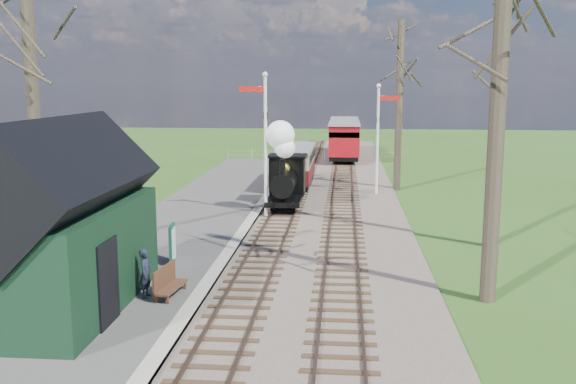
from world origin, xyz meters
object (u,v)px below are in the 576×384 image
Objects in this scene: red_carriage_a at (344,141)px; person at (146,273)px; semaphore_far at (379,131)px; red_carriage_b at (344,135)px; semaphore_near at (264,134)px; station_shed at (61,227)px; sign_board at (172,244)px; locomotive at (285,171)px; coach at (296,165)px; bench at (167,282)px.

person is (-5.11, -30.83, -0.75)m from red_carriage_a.
semaphore_far is 1.04× the size of red_carriage_b.
station_shed is at bearing -106.38° from semaphore_near.
semaphore_near is at bearing -4.60° from person.
red_carriage_a reaches higher than sign_board.
locomotive reaches higher than coach.
red_carriage_b is (0.00, 5.50, 0.00)m from red_carriage_a.
sign_board is at bearing -105.65° from locomotive.
semaphore_far is 15.78m from sign_board.
sign_board is (-7.03, -13.90, -2.53)m from semaphore_far.
semaphore_near reaches higher than semaphore_far.
semaphore_far reaches higher than locomotive.
semaphore_near reaches higher than bench.
station_shed is 4.65m from sign_board.
red_carriage_b is (3.37, 25.26, -2.02)m from semaphore_near.
locomotive is 18.40m from red_carriage_a.
semaphore_near is 25.56m from red_carriage_b.
person is (-1.74, -11.07, -2.77)m from semaphore_near.
bench is at bearing -66.58° from person.
coach is 1.16× the size of red_carriage_a.
semaphore_near is at bearing -130.60° from semaphore_far.
station_shed is 0.99× the size of coach.
semaphore_near is at bearing -95.77° from coach.
coach reaches higher than person.
locomotive is at bearing 72.45° from station_shed.
person reaches higher than sign_board.
bench is at bearing -98.52° from red_carriage_a.
semaphore_far is 6.42m from locomotive.
locomotive is 12.90m from person.
semaphore_near is 20.14m from red_carriage_a.
red_carriage_a is (6.90, 31.76, -0.66)m from station_shed.
bench is (0.67, -3.00, -0.24)m from sign_board.
sign_board is at bearing 102.55° from bench.
station_shed reaches higher than sign_board.
station_shed reaches higher than locomotive.
red_carriage_a is at bearing -90.00° from red_carriage_b.
semaphore_near is 8.59m from sign_board.
red_carriage_b is 3.81× the size of bench.
red_carriage_a is at bearing 81.84° from locomotive.
station_shed reaches higher than red_carriage_a.
bench is at bearing -96.40° from semaphore_near.
sign_board is 3.08m from bench.
red_carriage_b is at bearing 83.71° from locomotive.
coach is 4.41× the size of bench.
sign_board is 0.85× the size of bench.
locomotive is (0.76, 1.55, -1.76)m from semaphore_near.
person is at bearing -98.01° from red_carriage_b.
red_carriage_b is at bearing 82.76° from bench.
coach is 12.43m from red_carriage_a.
semaphore_far is at bearing -84.74° from red_carriage_b.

